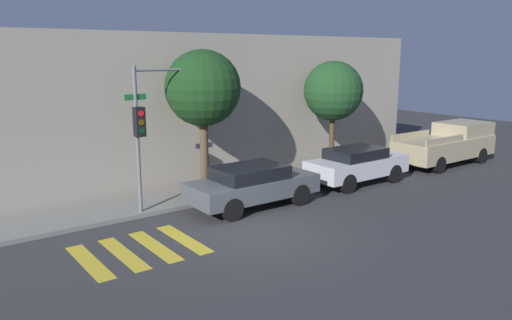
% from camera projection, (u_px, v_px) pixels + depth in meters
% --- Properties ---
extents(ground_plane, '(60.00, 60.00, 0.00)m').
position_uv_depth(ground_plane, '(255.00, 233.00, 14.44)').
color(ground_plane, '#333335').
extents(sidewalk, '(26.00, 1.67, 0.14)m').
position_uv_depth(sidewalk, '(187.00, 199.00, 17.59)').
color(sidewalk, slate).
rests_on(sidewalk, ground).
extents(building_row, '(26.00, 6.00, 5.83)m').
position_uv_depth(building_row, '(135.00, 108.00, 20.32)').
color(building_row, '#A89E8E').
rests_on(building_row, ground).
extents(crosswalk, '(3.10, 2.60, 0.00)m').
position_uv_depth(crosswalk, '(139.00, 250.00, 13.18)').
color(crosswalk, gold).
rests_on(crosswalk, ground).
extents(traffic_light_pole, '(2.51, 0.56, 4.74)m').
position_uv_depth(traffic_light_pole, '(152.00, 114.00, 15.53)').
color(traffic_light_pole, slate).
rests_on(traffic_light_pole, ground).
extents(sedan_near_corner, '(4.49, 1.87, 1.43)m').
position_uv_depth(sedan_near_corner, '(252.00, 184.00, 16.75)').
color(sedan_near_corner, '#4C5156').
rests_on(sedan_near_corner, ground).
extents(sedan_middle, '(4.29, 1.77, 1.45)m').
position_uv_depth(sedan_middle, '(357.00, 164.00, 19.74)').
color(sedan_middle, silver).
rests_on(sedan_middle, ground).
extents(pickup_truck, '(5.41, 2.04, 1.88)m').
position_uv_depth(pickup_truck, '(448.00, 144.00, 23.32)').
color(pickup_truck, tan).
rests_on(pickup_truck, ground).
extents(tree_near_corner, '(2.61, 2.61, 5.24)m').
position_uv_depth(tree_near_corner, '(203.00, 89.00, 16.97)').
color(tree_near_corner, brown).
rests_on(tree_near_corner, ground).
extents(tree_midblock, '(2.47, 2.47, 4.81)m').
position_uv_depth(tree_midblock, '(333.00, 91.00, 20.69)').
color(tree_midblock, '#4C3823').
rests_on(tree_midblock, ground).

